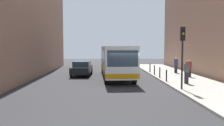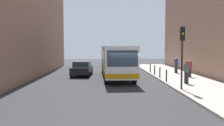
# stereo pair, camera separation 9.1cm
# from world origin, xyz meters

# --- Properties ---
(ground_plane) EXTENTS (80.00, 80.00, 0.00)m
(ground_plane) POSITION_xyz_m (0.00, 0.00, 0.00)
(ground_plane) COLOR #2D2D30
(sidewalk) EXTENTS (4.40, 40.00, 0.15)m
(sidewalk) POSITION_xyz_m (5.40, 0.00, 0.07)
(sidewalk) COLOR #ADA89E
(sidewalk) RESTS_ON ground
(bus) EXTENTS (2.95, 11.11, 3.00)m
(bus) POSITION_xyz_m (-0.46, 4.64, 1.73)
(bus) COLOR white
(bus) RESTS_ON ground
(car_beside_bus) EXTENTS (2.00, 4.46, 1.48)m
(car_beside_bus) POSITION_xyz_m (-3.85, 6.22, 0.78)
(car_beside_bus) COLOR black
(car_beside_bus) RESTS_ON ground
(traffic_light) EXTENTS (0.28, 0.33, 4.10)m
(traffic_light) POSITION_xyz_m (3.55, -2.74, 3.01)
(traffic_light) COLOR black
(traffic_light) RESTS_ON sidewalk
(bollard_near) EXTENTS (0.11, 0.11, 0.95)m
(bollard_near) POSITION_xyz_m (3.45, 0.85, 0.62)
(bollard_near) COLOR black
(bollard_near) RESTS_ON sidewalk
(bollard_mid) EXTENTS (0.11, 0.11, 0.95)m
(bollard_mid) POSITION_xyz_m (3.45, 3.20, 0.62)
(bollard_mid) COLOR black
(bollard_mid) RESTS_ON sidewalk
(bollard_far) EXTENTS (0.11, 0.11, 0.95)m
(bollard_far) POSITION_xyz_m (3.45, 5.55, 0.62)
(bollard_far) COLOR black
(bollard_far) RESTS_ON sidewalk
(bollard_farthest) EXTENTS (0.11, 0.11, 0.95)m
(bollard_farthest) POSITION_xyz_m (3.45, 7.90, 0.62)
(bollard_farthest) COLOR black
(bollard_farthest) RESTS_ON sidewalk
(pedestrian_near_signal) EXTENTS (0.38, 0.38, 1.76)m
(pedestrian_near_signal) POSITION_xyz_m (4.69, -0.30, 1.03)
(pedestrian_near_signal) COLOR #26262D
(pedestrian_near_signal) RESTS_ON sidewalk
(pedestrian_mid_sidewalk) EXTENTS (0.38, 0.38, 1.62)m
(pedestrian_mid_sidewalk) POSITION_xyz_m (6.32, 3.65, 0.96)
(pedestrian_mid_sidewalk) COLOR #26262D
(pedestrian_mid_sidewalk) RESTS_ON sidewalk
(pedestrian_far_sidewalk) EXTENTS (0.38, 0.38, 1.70)m
(pedestrian_far_sidewalk) POSITION_xyz_m (6.08, 7.12, 1.00)
(pedestrian_far_sidewalk) COLOR #26262D
(pedestrian_far_sidewalk) RESTS_ON sidewalk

